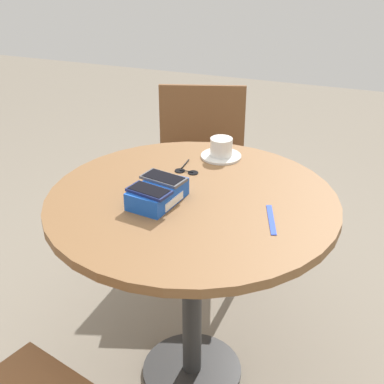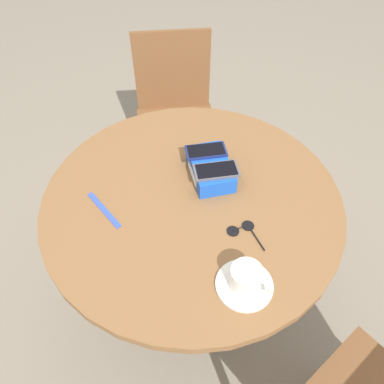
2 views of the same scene
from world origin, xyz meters
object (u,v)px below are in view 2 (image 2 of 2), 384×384
at_px(lanyard_strap, 104,210).
at_px(chair_far_side, 176,120).
at_px(saucer, 244,285).
at_px(coffee_cup, 247,278).
at_px(round_table, 192,219).
at_px(sunglasses, 243,230).
at_px(phone_box, 210,169).
at_px(phone_gray, 216,171).
at_px(phone_navy, 206,151).

height_order(lanyard_strap, chair_far_side, chair_far_side).
height_order(saucer, chair_far_side, chair_far_side).
xyz_separation_m(coffee_cup, lanyard_strap, (-0.39, -0.27, -0.04)).
bearing_deg(round_table, coffee_cup, 1.30).
height_order(sunglasses, chair_far_side, chair_far_side).
xyz_separation_m(phone_box, sunglasses, (0.24, -0.01, -0.03)).
xyz_separation_m(phone_gray, chair_far_side, (-0.74, 0.14, -0.37)).
relative_size(saucer, coffee_cup, 1.48).
xyz_separation_m(phone_box, saucer, (0.40, -0.08, -0.02)).
distance_m(phone_box, lanyard_strap, 0.36).
height_order(round_table, phone_gray, phone_gray).
distance_m(phone_navy, phone_gray, 0.09).
relative_size(phone_navy, phone_gray, 0.95).
relative_size(phone_navy, chair_far_side, 0.17).
distance_m(phone_gray, saucer, 0.37).
distance_m(phone_navy, chair_far_side, 0.76).
bearing_deg(phone_navy, phone_gray, -4.44).
xyz_separation_m(round_table, sunglasses, (0.18, 0.08, 0.12)).
distance_m(round_table, lanyard_strap, 0.30).
height_order(phone_navy, coffee_cup, coffee_cup).
relative_size(phone_box, chair_far_side, 0.24).
bearing_deg(lanyard_strap, round_table, 79.09).
bearing_deg(coffee_cup, chair_far_side, 168.71).
bearing_deg(saucer, phone_gray, 166.77).
xyz_separation_m(phone_box, chair_far_side, (-0.70, 0.14, -0.34)).
distance_m(sunglasses, chair_far_side, 1.00).
bearing_deg(saucer, phone_box, 167.99).
bearing_deg(coffee_cup, lanyard_strap, -144.66).
bearing_deg(sunglasses, phone_gray, 178.78).
bearing_deg(phone_navy, chair_far_side, 168.64).
distance_m(phone_gray, chair_far_side, 0.84).
height_order(phone_gray, chair_far_side, chair_far_side).
height_order(round_table, phone_box, phone_box).
distance_m(phone_gray, sunglasses, 0.20).
bearing_deg(coffee_cup, phone_gray, 167.06).
distance_m(phone_gray, coffee_cup, 0.36).
bearing_deg(phone_gray, chair_far_side, 169.51).
relative_size(phone_gray, coffee_cup, 1.50).
bearing_deg(chair_far_side, round_table, -16.57).
xyz_separation_m(saucer, coffee_cup, (0.00, 0.00, 0.04)).
relative_size(saucer, sunglasses, 1.33).
xyz_separation_m(phone_gray, coffee_cup, (0.35, -0.08, -0.02)).
bearing_deg(lanyard_strap, phone_navy, 99.58).
relative_size(saucer, chair_far_side, 0.17).
bearing_deg(chair_far_side, coffee_cup, -11.29).
distance_m(round_table, phone_box, 0.18).
bearing_deg(phone_box, phone_gray, -2.29).
distance_m(phone_box, coffee_cup, 0.41).
relative_size(phone_gray, saucer, 1.01).
bearing_deg(coffee_cup, phone_box, 168.24).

